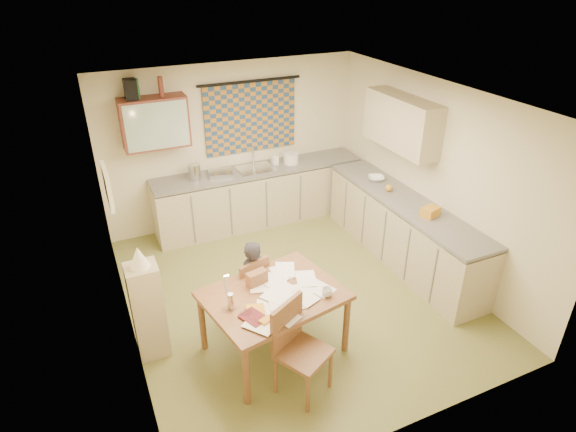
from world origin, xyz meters
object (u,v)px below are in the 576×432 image
counter_back (259,196)px  chair_far (247,299)px  shelf_stand (148,311)px  person (252,284)px  counter_right (402,230)px  dining_table (274,322)px  stove (442,261)px

counter_back → chair_far: (-1.02, -2.18, -0.18)m
chair_far → shelf_stand: 1.16m
person → chair_far: bearing=-93.2°
shelf_stand → counter_right: bearing=6.8°
dining_table → shelf_stand: 1.32m
counter_back → person: size_ratio=3.04×
chair_far → counter_back: bearing=-132.5°
dining_table → shelf_stand: shelf_stand is taller
shelf_stand → person: bearing=0.8°
chair_far → shelf_stand: shelf_stand is taller
chair_far → counter_right: bearing=170.2°
person → shelf_stand: shelf_stand is taller
stove → chair_far: (-2.42, 0.50, -0.18)m
counter_right → shelf_stand: 3.57m
person → shelf_stand: 1.16m
counter_right → stove: (0.00, -0.83, -0.00)m
counter_back → dining_table: size_ratio=2.16×
chair_far → shelf_stand: bearing=-12.7°
stove → person: size_ratio=0.83×
dining_table → counter_back: bearing=60.8°
counter_right → counter_back: bearing=127.1°
shelf_stand → stove: bearing=-6.6°
counter_right → chair_far: size_ratio=3.36×
counter_right → stove: bearing=-90.0°
dining_table → person: (-0.05, 0.52, 0.16)m
counter_right → person: size_ratio=2.72×
dining_table → chair_far: bearing=87.2°
person → shelf_stand: size_ratio=0.98×
counter_right → chair_far: 2.45m
counter_back → chair_far: 2.41m
chair_far → person: size_ratio=0.81×
counter_right → dining_table: size_ratio=1.93×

